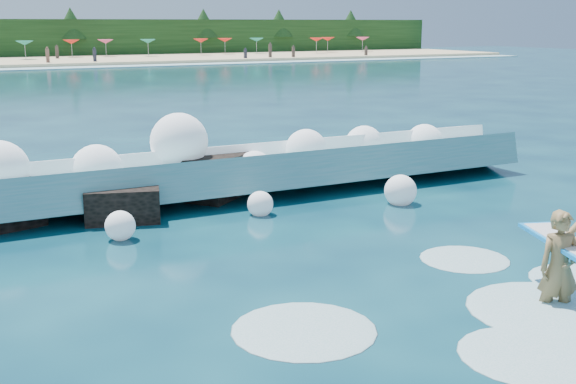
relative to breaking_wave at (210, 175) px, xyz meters
name	(u,v)px	position (x,y,z in m)	size (l,w,h in m)	color
ground	(265,291)	(-1.79, -7.06, -0.57)	(200.00, 200.00, 0.00)	#072539
breaking_wave	(210,175)	(0.00, 0.00, 0.00)	(19.07, 2.92, 1.64)	teal
rock_cluster	(99,197)	(-3.09, -0.46, -0.15)	(8.23, 3.26, 1.32)	black
surfer_with_board	(562,263)	(2.28, -9.85, 0.14)	(1.48, 3.06, 1.94)	olive
wave_spray	(185,161)	(-0.76, -0.15, 0.48)	(15.61, 4.49, 2.35)	white
surf_foam	(501,309)	(1.30, -9.56, -0.57)	(8.93, 5.59, 0.13)	silver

